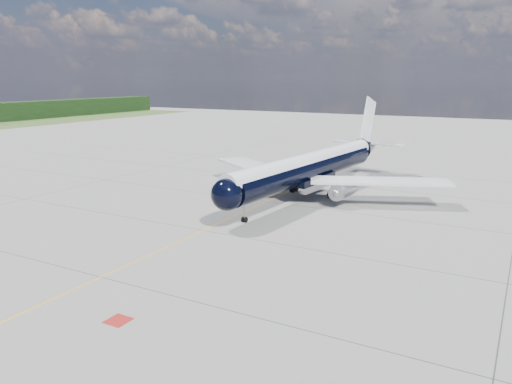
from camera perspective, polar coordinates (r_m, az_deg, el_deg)
ground at (r=71.81m, az=3.12°, el=-0.25°), size 320.00×320.00×0.00m
taxiway_centerline at (r=67.46m, az=1.27°, el=-1.09°), size 0.16×160.00×0.01m
red_marking at (r=36.76m, az=-15.47°, el=-13.97°), size 1.60×1.60×0.01m
main_airliner at (r=70.97m, az=6.49°, el=2.93°), size 37.69×46.04×13.30m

